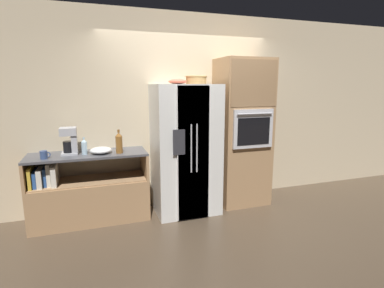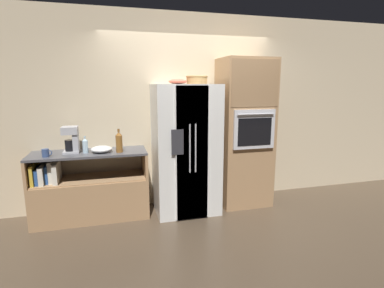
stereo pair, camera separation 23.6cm
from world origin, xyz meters
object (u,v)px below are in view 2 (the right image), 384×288
(refrigerator, at_px, (186,149))
(wicker_basket, at_px, (197,80))
(mixing_bowl, at_px, (102,149))
(bottle_tall, at_px, (85,145))
(mug, at_px, (46,153))
(fruit_bowl, at_px, (178,81))
(bottle_short, at_px, (119,142))
(wall_oven, at_px, (244,133))
(coffee_maker, at_px, (72,138))

(refrigerator, xyz_separation_m, wicker_basket, (0.17, 0.05, 0.96))
(mixing_bowl, bearing_deg, bottle_tall, 176.88)
(refrigerator, distance_m, mug, 1.79)
(bottle_tall, bearing_deg, fruit_bowl, -3.09)
(refrigerator, xyz_separation_m, bottle_short, (-0.90, -0.02, 0.16))
(mug, relative_size, mixing_bowl, 0.43)
(refrigerator, xyz_separation_m, bottle_tall, (-1.33, 0.05, 0.12))
(bottle_tall, xyz_separation_m, mixing_bowl, (0.20, -0.01, -0.06))
(fruit_bowl, distance_m, bottle_short, 1.11)
(fruit_bowl, relative_size, bottle_tall, 1.13)
(wall_oven, bearing_deg, refrigerator, -176.71)
(fruit_bowl, xyz_separation_m, bottle_tall, (-1.22, 0.07, -0.81))
(bottle_tall, height_order, coffee_maker, coffee_maker)
(wicker_basket, relative_size, mixing_bowl, 1.09)
(refrigerator, bearing_deg, coffee_maker, 175.38)
(bottle_tall, bearing_deg, mixing_bowl, -3.12)
(bottle_short, xyz_separation_m, mixing_bowl, (-0.23, 0.06, -0.10))
(fruit_bowl, xyz_separation_m, coffee_maker, (-1.38, 0.13, -0.73))
(wicker_basket, distance_m, coffee_maker, 1.83)
(refrigerator, distance_m, wicker_basket, 0.98)
(wicker_basket, bearing_deg, bottle_short, -176.14)
(wall_oven, distance_m, fruit_bowl, 1.26)
(mixing_bowl, bearing_deg, wall_oven, 0.28)
(mixing_bowl, bearing_deg, mug, -172.11)
(bottle_short, distance_m, mixing_bowl, 0.25)
(mixing_bowl, bearing_deg, refrigerator, -2.13)
(wicker_basket, relative_size, fruit_bowl, 1.20)
(bottle_tall, relative_size, mug, 1.85)
(fruit_bowl, relative_size, mug, 2.09)
(wall_oven, bearing_deg, mixing_bowl, -179.72)
(wall_oven, bearing_deg, fruit_bowl, -176.34)
(refrigerator, bearing_deg, bottle_short, -178.75)
(wicker_basket, distance_m, mixing_bowl, 1.59)
(wall_oven, height_order, coffee_maker, wall_oven)
(refrigerator, relative_size, bottle_tall, 8.16)
(bottle_tall, height_order, bottle_short, bottle_short)
(bottle_short, distance_m, coffee_maker, 0.60)
(bottle_short, relative_size, mug, 2.60)
(refrigerator, bearing_deg, bottle_tall, 177.72)
(wall_oven, height_order, mixing_bowl, wall_oven)
(refrigerator, relative_size, bottle_short, 5.82)
(mug, bearing_deg, coffee_maker, 29.71)
(coffee_maker, bearing_deg, wall_oven, -1.63)
(mixing_bowl, relative_size, coffee_maker, 0.80)
(bottle_tall, height_order, mixing_bowl, bottle_tall)
(wicker_basket, height_order, mixing_bowl, wicker_basket)
(bottle_short, bearing_deg, bottle_tall, 170.32)
(mug, height_order, coffee_maker, coffee_maker)
(fruit_bowl, relative_size, coffee_maker, 0.73)
(wall_oven, xyz_separation_m, coffee_maker, (-2.40, 0.07, 0.02))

